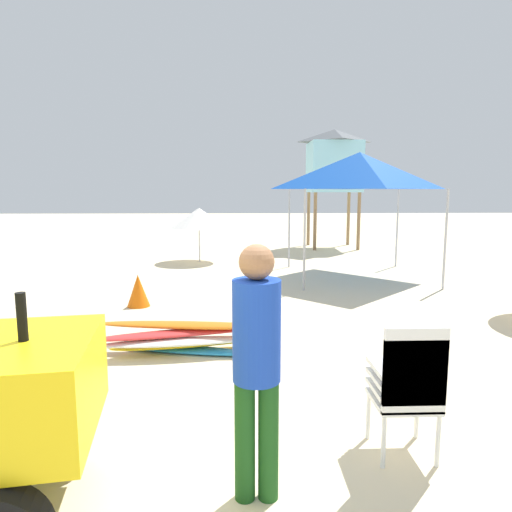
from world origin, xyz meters
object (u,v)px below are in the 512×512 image
lifeguard_near_center (257,356)px  beach_umbrella_mid (199,218)px  lifeguard_tower (334,161)px  popup_canopy (359,171)px  stacked_plastic_chairs (408,380)px  surfboard_pile (185,338)px  traffic_cone_near (138,291)px

lifeguard_near_center → beach_umbrella_mid: size_ratio=1.04×
lifeguard_near_center → lifeguard_tower: lifeguard_tower is taller
popup_canopy → beach_umbrella_mid: popup_canopy is taller
lifeguard_near_center → stacked_plastic_chairs: bearing=19.8°
surfboard_pile → beach_umbrella_mid: bearing=93.6°
stacked_plastic_chairs → lifeguard_tower: (2.14, 13.53, 2.52)m
lifeguard_near_center → traffic_cone_near: size_ratio=2.99×
lifeguard_near_center → beach_umbrella_mid: lifeguard_near_center is taller
lifeguard_tower → traffic_cone_near: bearing=-121.6°
stacked_plastic_chairs → popup_canopy: popup_canopy is taller
stacked_plastic_chairs → beach_umbrella_mid: (-2.51, 10.23, 0.66)m
surfboard_pile → stacked_plastic_chairs: bearing=-50.5°
surfboard_pile → traffic_cone_near: bearing=114.8°
popup_canopy → lifeguard_tower: (0.58, 5.87, 0.60)m
popup_canopy → traffic_cone_near: bearing=-149.9°
stacked_plastic_chairs → lifeguard_near_center: bearing=-160.2°
lifeguard_near_center → traffic_cone_near: lifeguard_near_center is taller
lifeguard_tower → popup_canopy: bearing=-95.7°
beach_umbrella_mid → traffic_cone_near: bearing=-97.0°
surfboard_pile → beach_umbrella_mid: size_ratio=1.48×
traffic_cone_near → beach_umbrella_mid: bearing=83.0°
surfboard_pile → lifeguard_near_center: size_ratio=1.42×
stacked_plastic_chairs → popup_canopy: (1.56, 7.66, 1.92)m
traffic_cone_near → stacked_plastic_chairs: bearing=-57.2°
stacked_plastic_chairs → beach_umbrella_mid: beach_umbrella_mid is taller
surfboard_pile → traffic_cone_near: 2.73m
stacked_plastic_chairs → lifeguard_near_center: 1.32m
lifeguard_near_center → traffic_cone_near: (-1.98, 5.35, -0.73)m
stacked_plastic_chairs → popup_canopy: bearing=78.5°
lifeguard_near_center → beach_umbrella_mid: (-1.32, 10.66, 0.28)m
lifeguard_near_center → popup_canopy: popup_canopy is taller
popup_canopy → surfboard_pile: bearing=-124.5°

